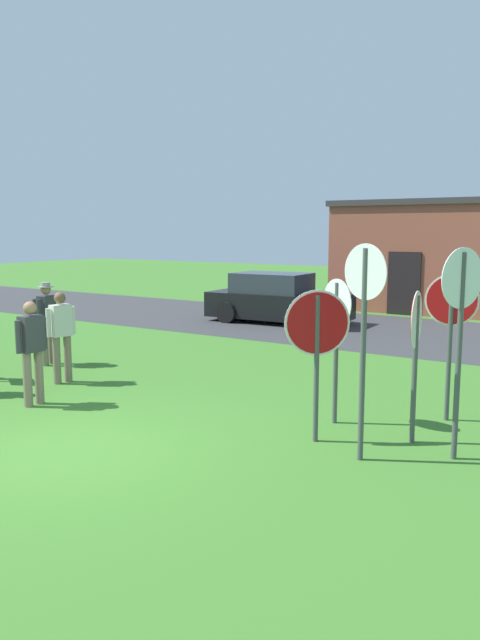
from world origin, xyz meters
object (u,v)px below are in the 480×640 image
(person_in_dark_shirt, at_px, (61,332))
(stop_sign_rear_left, at_px, (460,317))
(stop_sign_nearest, at_px, (415,340))
(person_holding_notes, at_px, (32,347))
(stop_sign_center_cluster, at_px, (451,321))
(stop_sign_low_front, at_px, (337,327))
(stop_sign_far_back, at_px, (364,317))
(parked_car_on_street, at_px, (277,300))
(person_near_signs, at_px, (46,317))
(stop_sign_leaning_right, at_px, (317,339))

(person_in_dark_shirt, bearing_deg, stop_sign_rear_left, -0.25)
(stop_sign_nearest, height_order, person_holding_notes, stop_sign_nearest)
(stop_sign_rear_left, height_order, person_holding_notes, stop_sign_rear_left)
(stop_sign_center_cluster, bearing_deg, person_holding_notes, -154.40)
(stop_sign_rear_left, xyz_separation_m, stop_sign_low_front, (-1.85, 0.54, -0.34))
(person_holding_notes, bearing_deg, stop_sign_far_back, 6.24)
(parked_car_on_street, distance_m, stop_sign_far_back, 11.70)
(stop_sign_nearest, relative_size, stop_sign_low_front, 0.96)
(person_near_signs, bearing_deg, stop_sign_center_cluster, 4.21)
(stop_sign_nearest, bearing_deg, stop_sign_low_front, 169.94)
(stop_sign_nearest, distance_m, person_in_dark_shirt, 6.49)
(parked_car_on_street, height_order, person_near_signs, person_near_signs)
(stop_sign_center_cluster, relative_size, person_near_signs, 1.26)
(stop_sign_nearest, relative_size, person_in_dark_shirt, 1.20)
(person_holding_notes, distance_m, person_near_signs, 3.16)
(stop_sign_low_front, height_order, person_holding_notes, stop_sign_low_front)
(stop_sign_far_back, height_order, stop_sign_center_cluster, stop_sign_far_back)
(parked_car_on_street, xyz_separation_m, stop_sign_far_back, (6.63, -9.57, 1.09))
(stop_sign_center_cluster, height_order, person_in_dark_shirt, stop_sign_center_cluster)
(parked_car_on_street, relative_size, stop_sign_center_cluster, 2.01)
(parked_car_on_street, height_order, stop_sign_leaning_right, stop_sign_leaning_right)
(person_in_dark_shirt, bearing_deg, parked_car_on_street, 93.19)
(parked_car_on_street, height_order, stop_sign_nearest, stop_sign_nearest)
(stop_sign_low_front, distance_m, person_near_signs, 6.78)
(stop_sign_leaning_right, relative_size, person_holding_notes, 1.21)
(stop_sign_center_cluster, bearing_deg, person_in_dark_shirt, -167.12)
(stop_sign_low_front, xyz_separation_m, person_near_signs, (-6.75, 0.41, -0.42))
(stop_sign_nearest, bearing_deg, stop_sign_far_back, -108.33)
(stop_sign_center_cluster, bearing_deg, person_near_signs, -175.79)
(stop_sign_leaning_right, height_order, stop_sign_rear_left, stop_sign_rear_left)
(stop_sign_rear_left, bearing_deg, stop_sign_leaning_right, -168.53)
(parked_car_on_street, xyz_separation_m, person_near_signs, (-1.01, -7.96, 0.32))
(stop_sign_nearest, xyz_separation_m, stop_sign_center_cluster, (0.13, 1.22, 0.11))
(stop_sign_far_back, height_order, stop_sign_rear_left, stop_sign_far_back)
(stop_sign_leaning_right, xyz_separation_m, stop_sign_far_back, (0.77, -0.31, 0.38))
(stop_sign_rear_left, distance_m, stop_sign_nearest, 0.81)
(person_in_dark_shirt, bearing_deg, person_near_signs, 148.73)
(stop_sign_leaning_right, height_order, person_near_signs, stop_sign_leaning_right)
(stop_sign_nearest, height_order, stop_sign_center_cluster, stop_sign_center_cluster)
(stop_sign_far_back, bearing_deg, stop_sign_leaning_right, 157.88)
(stop_sign_far_back, distance_m, stop_sign_low_front, 1.53)
(parked_car_on_street, distance_m, stop_sign_low_front, 10.18)
(stop_sign_far_back, relative_size, stop_sign_nearest, 1.31)
(parked_car_on_street, relative_size, person_holding_notes, 2.60)
(stop_sign_nearest, bearing_deg, parked_car_on_street, 129.03)
(parked_car_on_street, height_order, stop_sign_low_front, stop_sign_low_front)
(stop_sign_nearest, xyz_separation_m, person_near_signs, (-7.97, 0.62, -0.37))
(stop_sign_far_back, xyz_separation_m, stop_sign_rear_left, (0.96, 0.66, -0.00))
(stop_sign_nearest, height_order, person_near_signs, stop_sign_nearest)
(stop_sign_leaning_right, distance_m, person_near_signs, 7.01)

